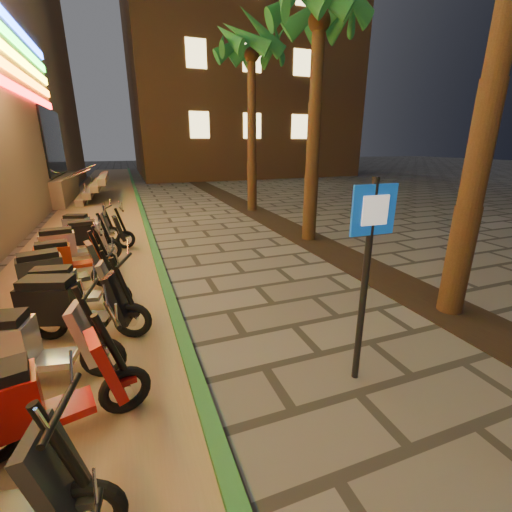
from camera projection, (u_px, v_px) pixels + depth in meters
name	position (u px, v px, depth m)	size (l,w,h in m)	color
ground	(337.00, 478.00, 2.98)	(120.00, 120.00, 0.00)	#474442
parking_strip	(93.00, 234.00, 10.99)	(3.40, 60.00, 0.01)	#8C7251
green_curb	(147.00, 228.00, 11.55)	(0.18, 60.00, 0.10)	#266530
planting_strip	(347.00, 258.00, 8.63)	(1.20, 40.00, 0.02)	black
apartment_block	(231.00, 28.00, 30.48)	(18.00, 16.06, 25.00)	brown
palm_c	(319.00, 20.00, 8.61)	(2.97, 3.02, 6.91)	#472D19
palm_d	(252.00, 55.00, 12.98)	(2.97, 3.02, 7.16)	#472D19
pedestrian_sign	(368.00, 257.00, 3.78)	(0.54, 0.10, 2.46)	black
scooter_5	(29.00, 401.00, 3.14)	(1.75, 0.83, 1.23)	black
scooter_6	(24.00, 346.00, 3.98)	(1.77, 0.76, 1.24)	black
scooter_7	(71.00, 305.00, 4.95)	(1.79, 0.96, 1.27)	black
scooter_8	(70.00, 287.00, 5.75)	(1.56, 0.66, 1.09)	black
scooter_9	(58.00, 270.00, 6.37)	(1.71, 0.82, 1.20)	black
scooter_10	(67.00, 257.00, 7.25)	(1.58, 0.65, 1.11)	black
scooter_11	(71.00, 244.00, 7.98)	(1.74, 0.71, 1.22)	black
scooter_12	(94.00, 235.00, 8.96)	(1.64, 0.67, 1.15)	black
scooter_13	(86.00, 227.00, 9.90)	(1.53, 0.81, 1.09)	black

